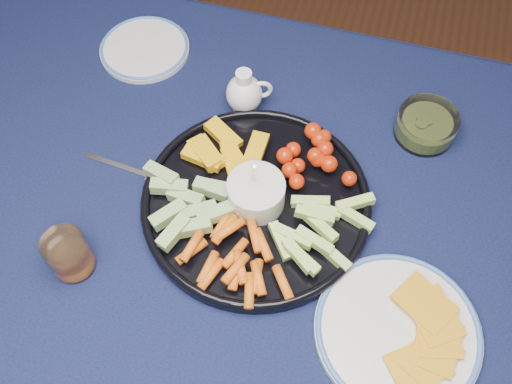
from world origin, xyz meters
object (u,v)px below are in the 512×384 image
(juice_tumbler, at_px, (70,256))
(cheese_plate, at_px, (398,330))
(side_plate_extra, at_px, (145,48))
(pickle_bowl, at_px, (426,126))
(dining_table, at_px, (207,252))
(creamer_pitcher, at_px, (245,93))
(crudite_platter, at_px, (254,200))

(juice_tumbler, bearing_deg, cheese_plate, 3.63)
(side_plate_extra, bearing_deg, pickle_bowl, -5.36)
(dining_table, height_order, cheese_plate, cheese_plate)
(pickle_bowl, distance_m, juice_tumbler, 0.66)
(creamer_pitcher, relative_size, pickle_bowl, 0.86)
(creamer_pitcher, height_order, pickle_bowl, creamer_pitcher)
(dining_table, relative_size, cheese_plate, 6.64)
(dining_table, distance_m, crudite_platter, 0.15)
(side_plate_extra, bearing_deg, cheese_plate, -37.08)
(crudite_platter, distance_m, creamer_pitcher, 0.22)
(dining_table, xyz_separation_m, crudite_platter, (0.07, 0.07, 0.11))
(juice_tumbler, xyz_separation_m, side_plate_extra, (-0.07, 0.48, -0.03))
(dining_table, xyz_separation_m, cheese_plate, (0.34, -0.09, 0.10))
(creamer_pitcher, height_order, cheese_plate, creamer_pitcher)
(cheese_plate, bearing_deg, pickle_bowl, 91.69)
(crudite_platter, relative_size, pickle_bowl, 3.55)
(creamer_pitcher, xyz_separation_m, juice_tumbler, (-0.17, -0.39, -0.01))
(creamer_pitcher, relative_size, juice_tumbler, 1.19)
(dining_table, relative_size, pickle_bowl, 15.18)
(creamer_pitcher, distance_m, side_plate_extra, 0.26)
(dining_table, height_order, juice_tumbler, juice_tumbler)
(side_plate_extra, bearing_deg, crudite_platter, -42.44)
(dining_table, relative_size, creamer_pitcher, 17.58)
(juice_tumbler, bearing_deg, side_plate_extra, 98.55)
(creamer_pitcher, distance_m, cheese_plate, 0.50)
(cheese_plate, bearing_deg, side_plate_extra, 142.92)
(creamer_pitcher, bearing_deg, side_plate_extra, 160.36)
(creamer_pitcher, distance_m, juice_tumbler, 0.43)
(side_plate_extra, bearing_deg, juice_tumbler, -81.45)
(dining_table, bearing_deg, side_plate_extra, 124.75)
(pickle_bowl, bearing_deg, juice_tumbler, -140.03)
(creamer_pitcher, bearing_deg, dining_table, -88.29)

